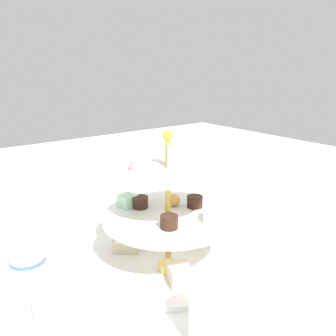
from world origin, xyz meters
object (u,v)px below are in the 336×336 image
water_glass_short_left (57,303)px  teacup_with_saucer (29,272)px  butter_knife_left (308,250)px  water_glass_mid_back (211,313)px  water_glass_tall_right (171,189)px  tiered_serving_stand (168,226)px  butter_knife_right (58,229)px

water_glass_short_left → teacup_with_saucer: size_ratio=0.85×
water_glass_short_left → butter_knife_left: (0.09, 0.48, -0.04)m
water_glass_short_left → water_glass_mid_back: (0.15, 0.15, 0.01)m
water_glass_tall_right → water_glass_mid_back: water_glass_tall_right is taller
tiered_serving_stand → water_glass_tall_right: (-0.18, 0.15, -0.01)m
teacup_with_saucer → butter_knife_right: (-0.17, 0.11, -0.02)m
teacup_with_saucer → butter_knife_left: size_ratio=0.53×
teacup_with_saucer → butter_knife_right: 0.21m
water_glass_mid_back → butter_knife_right: bearing=-175.3°
butter_knife_left → butter_knife_right: bearing=78.6°
water_glass_short_left → butter_knife_left: bearing=78.8°
tiered_serving_stand → water_glass_short_left: tiered_serving_stand is taller
tiered_serving_stand → water_glass_mid_back: 0.21m
water_glass_tall_right → teacup_with_saucer: bearing=-75.6°
butter_knife_left → water_glass_mid_back: water_glass_mid_back is taller
tiered_serving_stand → water_glass_mid_back: tiered_serving_stand is taller
butter_knife_left → butter_knife_right: 0.54m
butter_knife_right → water_glass_mid_back: (0.45, 0.04, 0.04)m
water_glass_tall_right → teacup_with_saucer: 0.39m
tiered_serving_stand → butter_knife_left: tiered_serving_stand is taller
butter_knife_left → teacup_with_saucer: bearing=101.2°
teacup_with_saucer → water_glass_mid_back: bearing=28.5°
butter_knife_left → water_glass_mid_back: 0.33m
tiered_serving_stand → water_glass_short_left: bearing=-79.2°
water_glass_tall_right → butter_knife_left: (0.32, 0.10, -0.06)m
water_glass_short_left → teacup_with_saucer: bearing=-179.6°
tiered_serving_stand → water_glass_tall_right: bearing=141.1°
water_glass_tall_right → butter_knife_left: size_ratio=0.73×
water_glass_tall_right → butter_knife_right: (-0.08, -0.26, -0.06)m
butter_knife_left → water_glass_mid_back: size_ratio=1.88×
tiered_serving_stand → teacup_with_saucer: 0.25m
tiered_serving_stand → teacup_with_saucer: tiered_serving_stand is taller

